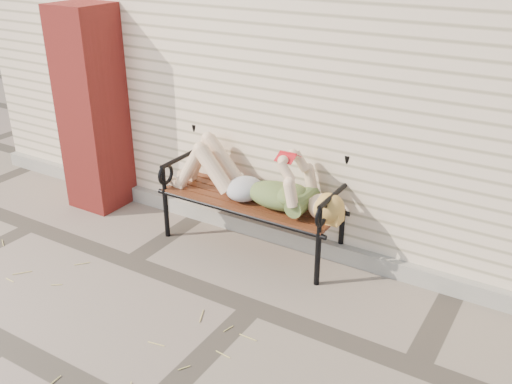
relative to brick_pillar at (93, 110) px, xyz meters
The scene contains 7 objects.
ground 2.62m from the brick_pillar, 18.06° to the right, with size 80.00×80.00×0.00m, color gray.
house_wall 3.26m from the brick_pillar, 44.37° to the left, with size 8.00×4.00×3.00m, color beige.
foundation_strip 2.49m from the brick_pillar, ahead, with size 8.00×0.10×0.15m, color #ABA79A.
brick_pillar is the anchor object (origin of this frame).
garden_bench 1.85m from the brick_pillar, ahead, with size 1.74×0.69×1.13m.
reading_woman 1.85m from the brick_pillar, ahead, with size 1.64×0.37×0.52m.
straw_scatter 2.13m from the brick_pillar, 54.69° to the right, with size 2.65×1.79×0.01m.
Camera 1 is at (1.86, -3.02, 2.61)m, focal length 40.00 mm.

